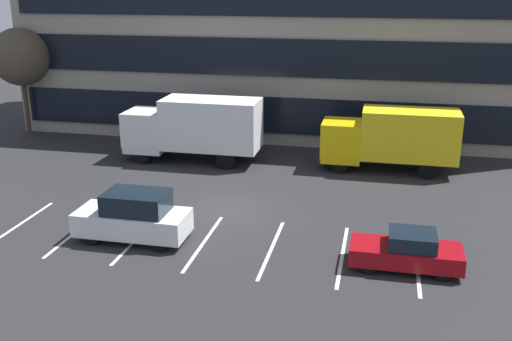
% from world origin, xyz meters
% --- Properties ---
extents(ground_plane, '(120.00, 120.00, 0.00)m').
position_xyz_m(ground_plane, '(0.00, 0.00, 0.00)').
color(ground_plane, '#262628').
extents(office_building, '(35.42, 13.10, 14.40)m').
position_xyz_m(office_building, '(0.00, 17.95, 7.20)').
color(office_building, gray).
rests_on(office_building, ground_plane).
extents(lot_markings, '(16.94, 5.40, 0.01)m').
position_xyz_m(lot_markings, '(0.00, -3.58, 0.00)').
color(lot_markings, silver).
rests_on(lot_markings, ground_plane).
extents(box_truck_white, '(8.02, 2.66, 3.72)m').
position_xyz_m(box_truck_white, '(-3.78, 7.15, 2.09)').
color(box_truck_white, white).
rests_on(box_truck_white, ground_plane).
extents(box_truck_yellow_all, '(7.47, 2.47, 3.46)m').
position_xyz_m(box_truck_yellow_all, '(7.37, 7.68, 1.95)').
color(box_truck_yellow_all, yellow).
rests_on(box_truck_yellow_all, ground_plane).
extents(suv_white, '(4.58, 1.94, 2.07)m').
position_xyz_m(suv_white, '(-2.85, -3.87, 1.00)').
color(suv_white, white).
rests_on(suv_white, ground_plane).
extents(sedan_maroon, '(4.05, 1.70, 1.45)m').
position_xyz_m(sedan_maroon, '(7.97, -4.12, 0.69)').
color(sedan_maroon, maroon).
rests_on(sedan_maroon, ground_plane).
extents(bare_tree, '(3.82, 3.82, 7.17)m').
position_xyz_m(bare_tree, '(-17.00, 10.87, 5.24)').
color(bare_tree, '#473323').
rests_on(bare_tree, ground_plane).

